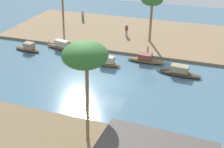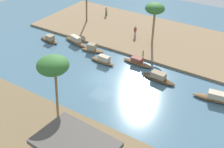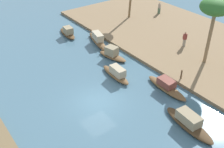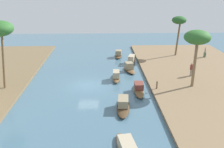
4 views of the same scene
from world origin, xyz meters
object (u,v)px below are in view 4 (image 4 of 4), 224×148
at_px(sampan_open_hull, 131,61).
at_px(palm_tree_left_far, 179,21).
at_px(sampan_downstream_large, 139,89).
at_px(mooring_post, 157,85).
at_px(person_by_mooring, 191,70).
at_px(sampan_foreground, 116,76).
at_px(person_on_near_bank, 205,53).
at_px(sampan_with_tall_canopy, 118,55).
at_px(sampan_with_red_awning, 123,105).
at_px(sampan_midstream, 129,68).
at_px(palm_tree_left_near, 197,38).

bearing_deg(sampan_open_hull, palm_tree_left_far, -51.09).
xyz_separation_m(sampan_downstream_large, mooring_post, (0.19, -2.06, 0.36)).
relative_size(sampan_open_hull, person_by_mooring, 3.25).
bearing_deg(sampan_downstream_large, palm_tree_left_far, -26.33).
relative_size(sampan_foreground, person_on_near_bank, 2.50).
distance_m(mooring_post, palm_tree_left_far, 16.71).
height_order(sampan_downstream_large, sampan_with_tall_canopy, sampan_with_tall_canopy).
bearing_deg(sampan_with_tall_canopy, sampan_foreground, -178.15).
distance_m(sampan_with_tall_canopy, person_by_mooring, 13.88).
xyz_separation_m(sampan_open_hull, person_by_mooring, (-6.70, -7.01, 0.60)).
bearing_deg(sampan_with_red_awning, person_by_mooring, -41.92).
height_order(sampan_midstream, palm_tree_left_near, palm_tree_left_near).
distance_m(sampan_downstream_large, palm_tree_left_near, 8.45).
distance_m(person_on_near_bank, palm_tree_left_far, 6.59).
height_order(sampan_with_tall_canopy, palm_tree_left_near, palm_tree_left_near).
bearing_deg(mooring_post, palm_tree_left_far, -22.65).
bearing_deg(sampan_with_tall_canopy, sampan_midstream, -165.71).
relative_size(sampan_foreground, person_by_mooring, 2.37).
height_order(person_on_near_bank, mooring_post, person_on_near_bank).
distance_m(person_on_near_bank, person_by_mooring, 10.37).
bearing_deg(person_on_near_bank, sampan_open_hull, 124.59).
bearing_deg(sampan_with_tall_canopy, sampan_with_red_awning, -175.31).
xyz_separation_m(mooring_post, palm_tree_left_far, (14.68, -6.13, 5.10)).
height_order(sampan_foreground, palm_tree_left_near, palm_tree_left_near).
relative_size(sampan_open_hull, mooring_post, 6.29).
xyz_separation_m(sampan_open_hull, palm_tree_left_far, (3.72, -7.87, 5.38)).
xyz_separation_m(person_on_near_bank, palm_tree_left_far, (1.37, 4.21, 4.89)).
distance_m(sampan_open_hull, palm_tree_left_near, 13.12).
relative_size(sampan_open_hull, sampan_with_red_awning, 1.16).
bearing_deg(person_by_mooring, sampan_with_red_awning, -113.03).
bearing_deg(sampan_with_red_awning, palm_tree_left_near, -53.57).
bearing_deg(sampan_with_red_awning, sampan_downstream_large, -20.73).
height_order(mooring_post, palm_tree_left_near, palm_tree_left_near).
bearing_deg(sampan_midstream, sampan_downstream_large, 169.89).
distance_m(sampan_foreground, sampan_downstream_large, 4.82).
xyz_separation_m(sampan_with_tall_canopy, sampan_with_red_awning, (-19.47, 0.68, 0.01)).
bearing_deg(mooring_post, palm_tree_left_near, -81.35).
distance_m(sampan_with_tall_canopy, palm_tree_left_near, 17.23).
relative_size(sampan_downstream_large, mooring_post, 5.30).
height_order(sampan_downstream_large, sampan_with_red_awning, sampan_with_red_awning).
bearing_deg(mooring_post, sampan_open_hull, 9.05).
height_order(mooring_post, palm_tree_left_far, palm_tree_left_far).
relative_size(sampan_midstream, palm_tree_left_far, 0.57).
distance_m(sampan_downstream_large, sampan_open_hull, 11.16).
bearing_deg(palm_tree_left_near, palm_tree_left_far, -7.48).
xyz_separation_m(sampan_foreground, sampan_midstream, (3.28, -1.96, 0.01)).
height_order(sampan_with_red_awning, sampan_midstream, sampan_midstream).
bearing_deg(palm_tree_left_far, sampan_foreground, 135.36).
bearing_deg(sampan_open_hull, sampan_with_tall_canopy, 36.39).
height_order(person_by_mooring, palm_tree_left_far, palm_tree_left_far).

